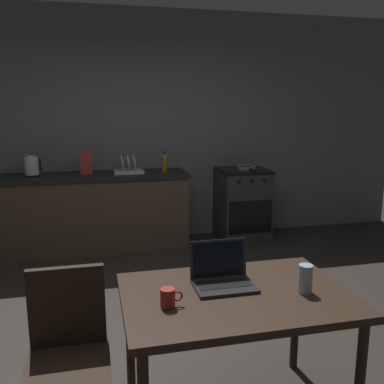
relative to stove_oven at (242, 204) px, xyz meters
The scene contains 14 objects.
ground_plane 2.57m from the stove_oven, 118.61° to the right, with size 12.00×12.00×0.00m, color #2D2823.
back_wall 1.37m from the stove_oven, 158.89° to the left, with size 6.40×0.10×2.81m, color slate.
kitchen_counter 1.81m from the stove_oven, behind, with size 2.16×0.64×0.90m.
stove_oven is the anchor object (origin of this frame).
dining_table 3.21m from the stove_oven, 110.56° to the right, with size 1.17×0.79×0.73m.
chair 3.55m from the stove_oven, 123.81° to the right, with size 0.40×0.40×0.88m.
laptop 3.14m from the stove_oven, 111.95° to the right, with size 0.32×0.25×0.23m.
electric_kettle 2.54m from the stove_oven, behind, with size 0.18×0.16×0.23m.
bottle 1.15m from the stove_oven, behind, with size 0.07×0.07×0.25m.
frying_pan 0.48m from the stove_oven, 35.66° to the right, with size 0.24×0.42×0.05m.
coffee_mug 3.44m from the stove_oven, 115.89° to the right, with size 0.11×0.07×0.09m.
drinking_glass 3.20m from the stove_oven, 104.20° to the right, with size 0.07×0.07×0.15m.
cereal_box 1.98m from the stove_oven, behind, with size 0.13×0.05×0.27m.
dish_rack 1.50m from the stove_oven, behind, with size 0.34×0.26×0.21m.
Camera 1 is at (-0.60, -2.71, 1.68)m, focal length 39.59 mm.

